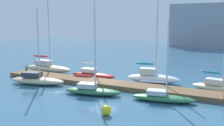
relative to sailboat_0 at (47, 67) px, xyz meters
The scene contains 12 objects.
ground_plane 10.22m from the sailboat_0, 17.10° to the right, with size 120.00×120.00×0.00m, color #386684.
dock_pier 10.21m from the sailboat_0, 17.10° to the right, with size 23.52×2.36×0.45m, color brown.
dock_piling_near_end 2.55m from the sailboat_0, 129.29° to the right, with size 0.28×0.28×1.06m, color brown.
sailboat_0 is the anchor object (origin of this frame).
sailboat_1 6.66m from the sailboat_0, 58.28° to the right, with size 6.08×2.96×7.61m.
sailboat_2 7.05m from the sailboat_0, ahead, with size 5.47×1.74×8.69m.
sailboat_3 12.22m from the sailboat_0, 31.12° to the right, with size 5.36×2.68×7.51m.
sailboat_4 13.82m from the sailboat_0, ahead, with size 5.74×2.64×8.59m.
sailboat_5 17.43m from the sailboat_0, 18.26° to the right, with size 5.23×2.23×6.49m.
sailboat_6 20.31m from the sailboat_0, ahead, with size 5.25×2.47×7.69m.
mooring_buoy_yellow 17.35m from the sailboat_0, 36.14° to the right, with size 0.71×0.71×0.71m, color yellow.
harbor_building_distant 49.49m from the sailboat_0, 74.04° to the left, with size 17.53×13.26×10.74m, color #9399A3.
Camera 1 is at (12.30, -22.08, 6.34)m, focal length 41.42 mm.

